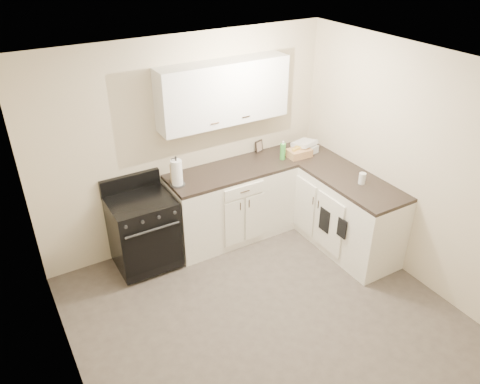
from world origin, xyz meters
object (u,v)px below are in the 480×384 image
stove (144,232)px  knife_block (175,174)px  paper_towel (177,173)px  countertop_grill (305,149)px  wicker_basket (299,153)px

stove → knife_block: 0.75m
stove → paper_towel: size_ratio=2.76×
knife_block → countertop_grill: knife_block is taller
stove → wicker_basket: wicker_basket is taller
paper_towel → wicker_basket: 1.62m
stove → countertop_grill: (2.20, -0.03, 0.53)m
paper_towel → countertop_grill: bearing=-1.3°
stove → countertop_grill: bearing=-0.8°
countertop_grill → wicker_basket: bearing=-169.8°
paper_towel → wicker_basket: bearing=-3.4°
knife_block → stove: bearing=-157.6°
wicker_basket → countertop_grill: (0.14, 0.06, -0.00)m
knife_block → paper_towel: paper_towel is taller
countertop_grill → paper_towel: bearing=166.0°
paper_towel → wicker_basket: paper_towel is taller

